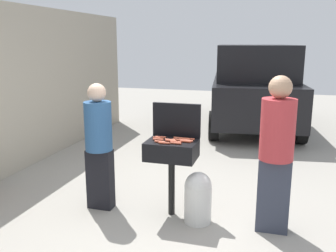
{
  "coord_description": "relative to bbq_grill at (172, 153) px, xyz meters",
  "views": [
    {
      "loc": [
        1.06,
        -3.99,
        2.09
      ],
      "look_at": [
        -0.27,
        0.6,
        1.0
      ],
      "focal_mm": 39.57,
      "sensor_mm": 36.0,
      "label": 1
    }
  ],
  "objects": [
    {
      "name": "person_left",
      "position": [
        -0.92,
        -0.07,
        0.08
      ],
      "size": [
        0.34,
        0.34,
        1.6
      ],
      "rotation": [
        0.0,
        0.0,
        -0.15
      ],
      "color": "black",
      "rests_on": "ground"
    },
    {
      "name": "hot_dog_10",
      "position": [
        0.19,
        0.1,
        0.16
      ],
      "size": [
        0.13,
        0.03,
        0.03
      ],
      "primitive_type": "cylinder",
      "rotation": [
        0.0,
        1.57,
        -0.05
      ],
      "color": "#B74C33",
      "rests_on": "bbq_grill"
    },
    {
      "name": "hot_dog_3",
      "position": [
        -0.05,
        -0.15,
        0.16
      ],
      "size": [
        0.13,
        0.03,
        0.03
      ],
      "primitive_type": "cylinder",
      "rotation": [
        0.0,
        1.57,
        0.06
      ],
      "color": "#B74C33",
      "rests_on": "bbq_grill"
    },
    {
      "name": "house_wall_side",
      "position": [
        -2.96,
        0.9,
        0.55
      ],
      "size": [
        0.24,
        8.0,
        2.69
      ],
      "primitive_type": "cube",
      "color": "#B2A893",
      "rests_on": "ground"
    },
    {
      "name": "grill_lid_open",
      "position": [
        0.0,
        0.22,
        0.35
      ],
      "size": [
        0.6,
        0.05,
        0.42
      ],
      "primitive_type": "cube",
      "color": "black",
      "rests_on": "bbq_grill"
    },
    {
      "name": "hot_dog_0",
      "position": [
        -0.02,
        -0.0,
        0.16
      ],
      "size": [
        0.13,
        0.04,
        0.03
      ],
      "primitive_type": "cylinder",
      "rotation": [
        0.0,
        1.57,
        -0.08
      ],
      "color": "#C6593D",
      "rests_on": "bbq_grill"
    },
    {
      "name": "hot_dog_13",
      "position": [
        -0.18,
        0.04,
        0.16
      ],
      "size": [
        0.13,
        0.03,
        0.03
      ],
      "primitive_type": "cylinder",
      "rotation": [
        0.0,
        1.57,
        -0.05
      ],
      "color": "#AD4228",
      "rests_on": "bbq_grill"
    },
    {
      "name": "hot_dog_2",
      "position": [
        -0.11,
        -0.12,
        0.16
      ],
      "size": [
        0.13,
        0.04,
        0.03
      ],
      "primitive_type": "cylinder",
      "rotation": [
        0.0,
        1.57,
        -0.09
      ],
      "color": "#C6593D",
      "rests_on": "bbq_grill"
    },
    {
      "name": "person_right",
      "position": [
        1.2,
        -0.07,
        0.16
      ],
      "size": [
        0.37,
        0.37,
        1.75
      ],
      "rotation": [
        0.0,
        0.0,
        3.29
      ],
      "color": "#333847",
      "rests_on": "ground"
    },
    {
      "name": "hot_dog_14",
      "position": [
        0.17,
        -0.02,
        0.16
      ],
      "size": [
        0.13,
        0.03,
        0.03
      ],
      "primitive_type": "cylinder",
      "rotation": [
        0.0,
        1.57,
        -0.02
      ],
      "color": "#AD4228",
      "rests_on": "bbq_grill"
    },
    {
      "name": "hot_dog_5",
      "position": [
        0.06,
        0.11,
        0.16
      ],
      "size": [
        0.13,
        0.04,
        0.03
      ],
      "primitive_type": "cylinder",
      "rotation": [
        0.0,
        1.57,
        -0.11
      ],
      "color": "#C6593D",
      "rests_on": "bbq_grill"
    },
    {
      "name": "hot_dog_8",
      "position": [
        -0.17,
        0.09,
        0.16
      ],
      "size": [
        0.13,
        0.04,
        0.03
      ],
      "primitive_type": "cylinder",
      "rotation": [
        0.0,
        1.57,
        0.11
      ],
      "color": "#C6593D",
      "rests_on": "bbq_grill"
    },
    {
      "name": "hot_dog_6",
      "position": [
        0.07,
        0.02,
        0.16
      ],
      "size": [
        0.13,
        0.03,
        0.03
      ],
      "primitive_type": "cylinder",
      "rotation": [
        0.0,
        1.57,
        -0.04
      ],
      "color": "#AD4228",
      "rests_on": "bbq_grill"
    },
    {
      "name": "parked_minivan",
      "position": [
        0.62,
        5.26,
        0.23
      ],
      "size": [
        2.5,
        4.61,
        2.02
      ],
      "rotation": [
        0.0,
        0.0,
        3.28
      ],
      "color": "black",
      "rests_on": "ground"
    },
    {
      "name": "propane_tank",
      "position": [
        0.35,
        -0.12,
        -0.47
      ],
      "size": [
        0.32,
        0.32,
        0.62
      ],
      "color": "silver",
      "rests_on": "ground"
    },
    {
      "name": "hot_dog_9",
      "position": [
        0.07,
        -0.07,
        0.16
      ],
      "size": [
        0.13,
        0.03,
        0.03
      ],
      "primitive_type": "cylinder",
      "rotation": [
        0.0,
        1.57,
        -0.06
      ],
      "color": "#B74C33",
      "rests_on": "bbq_grill"
    },
    {
      "name": "hot_dog_11",
      "position": [
        0.0,
        -0.04,
        0.16
      ],
      "size": [
        0.13,
        0.03,
        0.03
      ],
      "primitive_type": "cylinder",
      "rotation": [
        0.0,
        1.57,
        -0.01
      ],
      "color": "#AD4228",
      "rests_on": "bbq_grill"
    },
    {
      "name": "hot_dog_4",
      "position": [
        0.19,
        0.02,
        0.16
      ],
      "size": [
        0.13,
        0.04,
        0.03
      ],
      "primitive_type": "cylinder",
      "rotation": [
        0.0,
        1.57,
        -0.1
      ],
      "color": "#C6593D",
      "rests_on": "bbq_grill"
    },
    {
      "name": "hot_dog_1",
      "position": [
        0.08,
        -0.12,
        0.16
      ],
      "size": [
        0.13,
        0.03,
        0.03
      ],
      "primitive_type": "cylinder",
      "rotation": [
        0.0,
        1.57,
        -0.05
      ],
      "color": "#B74C33",
      "rests_on": "bbq_grill"
    },
    {
      "name": "ground_plane",
      "position": [
        0.08,
        -0.1,
        -0.79
      ],
      "size": [
        24.0,
        24.0,
        0.0
      ],
      "primitive_type": "plane",
      "color": "#9E998E"
    },
    {
      "name": "bbq_grill",
      "position": [
        0.0,
        0.0,
        0.0
      ],
      "size": [
        0.6,
        0.44,
        0.94
      ],
      "color": "black",
      "rests_on": "ground"
    },
    {
      "name": "hot_dog_7",
      "position": [
        -0.16,
        -0.02,
        0.16
      ],
      "size": [
        0.13,
        0.03,
        0.03
      ],
      "primitive_type": "cylinder",
      "rotation": [
        0.0,
        1.57,
        0.04
      ],
      "color": "#B74C33",
      "rests_on": "bbq_grill"
    },
    {
      "name": "hot_dog_12",
      "position": [
        0.14,
        0.07,
        0.16
      ],
      "size": [
        0.13,
        0.03,
        0.03
      ],
      "primitive_type": "cylinder",
      "rotation": [
        0.0,
        1.57,
        0.03
      ],
      "color": "#B74C33",
      "rests_on": "bbq_grill"
    }
  ]
}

